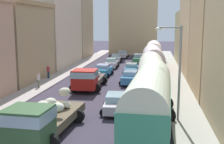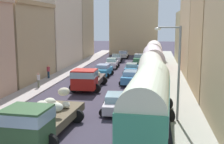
% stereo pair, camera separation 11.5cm
% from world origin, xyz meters
% --- Properties ---
extents(ground_plane, '(154.00, 154.00, 0.00)m').
position_xyz_m(ground_plane, '(0.00, 27.00, 0.00)').
color(ground_plane, '#393341').
extents(sidewalk_left, '(2.50, 70.00, 0.14)m').
position_xyz_m(sidewalk_left, '(-7.25, 27.00, 0.07)').
color(sidewalk_left, '#ADA29E').
rests_on(sidewalk_left, ground).
extents(sidewalk_right, '(2.50, 70.00, 0.14)m').
position_xyz_m(sidewalk_right, '(7.25, 27.00, 0.07)').
color(sidewalk_right, '#A9A89C').
rests_on(sidewalk_right, ground).
extents(building_left_2, '(5.77, 10.72, 9.16)m').
position_xyz_m(building_left_2, '(-11.12, 22.25, 4.60)').
color(building_left_2, tan).
rests_on(building_left_2, ground).
extents(building_left_3, '(5.11, 14.30, 13.55)m').
position_xyz_m(building_left_3, '(-11.06, 35.26, 6.77)').
color(building_left_3, beige).
rests_on(building_left_3, ground).
extents(building_left_4, '(4.11, 9.61, 13.95)m').
position_xyz_m(building_left_4, '(-10.56, 47.60, 6.97)').
color(building_left_4, tan).
rests_on(building_left_4, ground).
extents(building_right_2, '(4.44, 9.16, 14.28)m').
position_xyz_m(building_right_2, '(10.52, 18.58, 7.17)').
color(building_right_2, tan).
rests_on(building_right_2, ground).
extents(building_right_3, '(5.97, 13.73, 10.74)m').
position_xyz_m(building_right_3, '(11.49, 30.36, 5.37)').
color(building_right_3, '#D8B687').
rests_on(building_right_3, ground).
extents(building_right_4, '(4.86, 10.24, 8.75)m').
position_xyz_m(building_right_4, '(10.93, 42.70, 4.38)').
color(building_right_4, beige).
rests_on(building_right_4, ground).
extents(distant_church, '(10.38, 6.34, 20.21)m').
position_xyz_m(distant_church, '(-0.00, 55.37, 7.25)').
color(distant_church, tan).
rests_on(distant_church, ground).
extents(parked_bus_0, '(3.49, 9.93, 4.11)m').
position_xyz_m(parked_bus_0, '(4.60, 6.50, 2.29)').
color(parked_bus_0, '#389271').
rests_on(parked_bus_0, ground).
extents(parked_bus_1, '(3.52, 9.57, 3.90)m').
position_xyz_m(parked_bus_1, '(4.60, 15.50, 2.14)').
color(parked_bus_1, silver).
rests_on(parked_bus_1, ground).
extents(parked_bus_2, '(3.49, 8.23, 4.05)m').
position_xyz_m(parked_bus_2, '(4.60, 24.50, 2.23)').
color(parked_bus_2, silver).
rests_on(parked_bus_2, ground).
extents(parked_bus_3, '(3.32, 8.36, 4.08)m').
position_xyz_m(parked_bus_3, '(4.60, 33.50, 2.25)').
color(parked_bus_3, red).
rests_on(parked_bus_3, ground).
extents(cargo_truck_0, '(3.44, 7.71, 2.37)m').
position_xyz_m(cargo_truck_0, '(-1.58, 5.48, 1.24)').
color(cargo_truck_0, '#325732').
rests_on(cargo_truck_0, ground).
extents(cargo_truck_1, '(3.19, 6.87, 2.29)m').
position_xyz_m(cargo_truck_1, '(-1.86, 18.47, 1.22)').
color(cargo_truck_1, '#B01C15').
rests_on(cargo_truck_1, ground).
extents(car_0, '(2.47, 3.88, 1.54)m').
position_xyz_m(car_0, '(-1.72, 26.46, 0.78)').
color(car_0, '#3596C9').
rests_on(car_0, ground).
extents(car_1, '(2.19, 3.67, 1.54)m').
position_xyz_m(car_1, '(-1.64, 33.37, 0.77)').
color(car_1, silver).
rests_on(car_1, ground).
extents(car_2, '(2.33, 3.72, 1.44)m').
position_xyz_m(car_2, '(-1.98, 40.63, 0.73)').
color(car_2, silver).
rests_on(car_2, ground).
extents(car_3, '(2.28, 3.77, 1.43)m').
position_xyz_m(car_3, '(-1.44, 46.71, 0.73)').
color(car_3, silver).
rests_on(car_3, ground).
extents(car_4, '(2.42, 4.15, 1.40)m').
position_xyz_m(car_4, '(2.00, 11.44, 0.72)').
color(car_4, silver).
rests_on(car_4, ground).
extents(car_5, '(2.33, 4.28, 1.50)m').
position_xyz_m(car_5, '(2.17, 22.10, 0.77)').
color(car_5, '#4790C6').
rests_on(car_5, ground).
extents(car_6, '(2.23, 3.99, 1.42)m').
position_xyz_m(car_6, '(1.73, 28.96, 0.73)').
color(car_6, '#3D8EBD').
rests_on(car_6, ground).
extents(car_7, '(2.20, 3.79, 1.69)m').
position_xyz_m(car_7, '(2.11, 38.80, 0.84)').
color(car_7, '#43985B').
rests_on(car_7, ground).
extents(pedestrian_0, '(0.45, 0.45, 1.67)m').
position_xyz_m(pedestrian_0, '(-7.06, 18.27, 0.95)').
color(pedestrian_0, slate).
rests_on(pedestrian_0, ground).
extents(pedestrian_1, '(0.56, 0.56, 1.74)m').
position_xyz_m(pedestrian_1, '(-7.96, 23.49, 0.98)').
color(pedestrian_1, '#172B3F').
rests_on(pedestrian_1, ground).
extents(streetlamp_near, '(1.77, 0.28, 6.55)m').
position_xyz_m(streetlamp_near, '(6.26, 9.77, 3.91)').
color(streetlamp_near, gray).
rests_on(streetlamp_near, ground).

